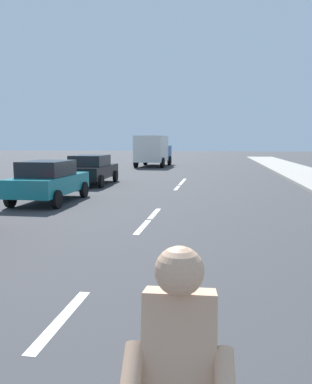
{
  "coord_description": "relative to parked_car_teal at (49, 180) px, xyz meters",
  "views": [
    {
      "loc": [
        1.95,
        4.17,
        2.27
      ],
      "look_at": [
        0.54,
        13.09,
        1.1
      ],
      "focal_mm": 36.35,
      "sensor_mm": 36.0,
      "label": 1
    }
  ],
  "objects": [
    {
      "name": "lane_stripe_6",
      "position": [
        4.29,
        7.47,
        -0.83
      ],
      "size": [
        0.16,
        1.8,
        0.01
      ],
      "primitive_type": "cube",
      "color": "white",
      "rests_on": "ground"
    },
    {
      "name": "parked_car_black",
      "position": [
        -0.41,
        6.18,
        0.0
      ],
      "size": [
        2.14,
        4.5,
        1.57
      ],
      "rotation": [
        0.0,
        0.0,
        0.02
      ],
      "color": "black",
      "rests_on": "ground"
    },
    {
      "name": "ground_plane",
      "position": [
        4.29,
        2.11,
        -0.84
      ],
      "size": [
        160.0,
        160.0,
        0.0
      ],
      "primitive_type": "plane",
      "color": "#38383A"
    },
    {
      "name": "lane_stripe_3",
      "position": [
        4.29,
        -3.69,
        -0.83
      ],
      "size": [
        0.16,
        1.8,
        0.01
      ],
      "primitive_type": "cube",
      "color": "white",
      "rests_on": "ground"
    },
    {
      "name": "lane_stripe_2",
      "position": [
        4.29,
        -9.21,
        -0.83
      ],
      "size": [
        0.16,
        1.8,
        0.01
      ],
      "primitive_type": "cube",
      "color": "white",
      "rests_on": "ground"
    },
    {
      "name": "parked_car_teal",
      "position": [
        0.0,
        0.0,
        0.0
      ],
      "size": [
        1.9,
        4.07,
        1.57
      ],
      "rotation": [
        0.0,
        0.0,
        0.0
      ],
      "color": "#14727A",
      "rests_on": "ground"
    },
    {
      "name": "lane_stripe_5",
      "position": [
        4.29,
        5.28,
        -0.83
      ],
      "size": [
        0.16,
        1.8,
        0.01
      ],
      "primitive_type": "cube",
      "color": "white",
      "rests_on": "ground"
    },
    {
      "name": "lane_stripe_4",
      "position": [
        4.29,
        -1.71,
        -0.83
      ],
      "size": [
        0.16,
        1.8,
        0.01
      ],
      "primitive_type": "cube",
      "color": "white",
      "rests_on": "ground"
    },
    {
      "name": "delivery_truck",
      "position": [
        0.35,
        21.86,
        0.67
      ],
      "size": [
        2.85,
        6.32,
        2.8
      ],
      "rotation": [
        0.0,
        0.0,
        -0.04
      ],
      "color": "#23478C",
      "rests_on": "ground"
    },
    {
      "name": "lane_stripe_7",
      "position": [
        4.29,
        9.25,
        -0.83
      ],
      "size": [
        0.16,
        1.8,
        0.01
      ],
      "primitive_type": "cube",
      "color": "white",
      "rests_on": "ground"
    }
  ]
}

